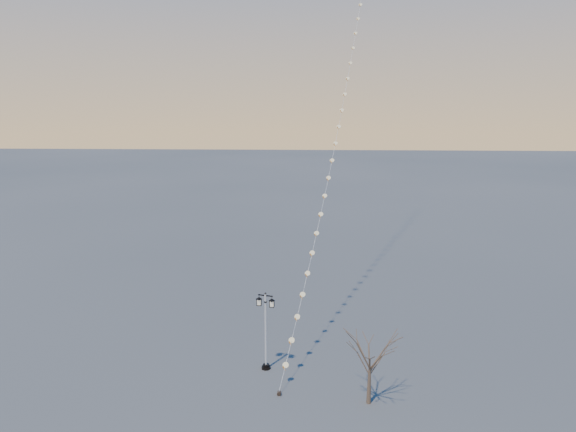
{
  "coord_description": "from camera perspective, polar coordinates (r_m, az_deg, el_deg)",
  "views": [
    {
      "loc": [
        3.03,
        -25.6,
        14.69
      ],
      "look_at": [
        1.5,
        4.95,
        8.25
      ],
      "focal_mm": 33.2,
      "sensor_mm": 36.0,
      "label": 1
    }
  ],
  "objects": [
    {
      "name": "ground",
      "position": [
        29.67,
        -3.54,
        -17.81
      ],
      "size": [
        300.0,
        300.0,
        0.0
      ],
      "primitive_type": "plane",
      "color": "#494A4A",
      "rests_on": "ground"
    },
    {
      "name": "bare_tree",
      "position": [
        27.35,
        8.79,
        -14.63
      ],
      "size": [
        2.21,
        2.21,
        3.66
      ],
      "rotation": [
        0.0,
        0.0,
        0.19
      ],
      "color": "brown",
      "rests_on": "ground"
    },
    {
      "name": "kite_train",
      "position": [
        42.76,
        6.02,
        15.48
      ],
      "size": [
        8.39,
        36.12,
        35.01
      ],
      "rotation": [
        0.0,
        0.0,
        0.38
      ],
      "color": "black",
      "rests_on": "ground"
    },
    {
      "name": "street_lamp",
      "position": [
        30.3,
        -2.41,
        -11.81
      ],
      "size": [
        1.12,
        0.61,
        4.55
      ],
      "rotation": [
        0.0,
        0.0,
        -0.28
      ],
      "color": "black",
      "rests_on": "ground"
    }
  ]
}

